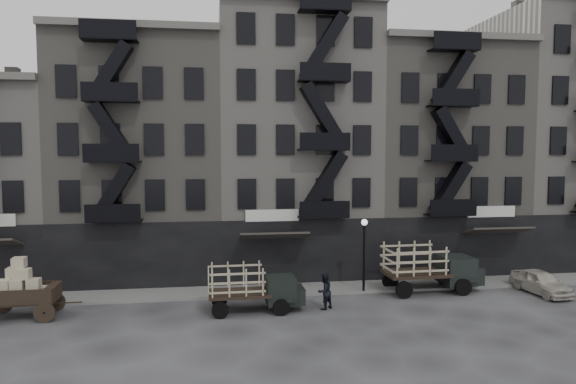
{
  "coord_description": "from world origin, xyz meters",
  "views": [
    {
      "loc": [
        -5.37,
        -25.33,
        8.09
      ],
      "look_at": [
        -1.18,
        4.0,
        5.76
      ],
      "focal_mm": 32.0,
      "sensor_mm": 36.0,
      "label": 1
    }
  ],
  "objects": [
    {
      "name": "ground",
      "position": [
        0.0,
        0.0,
        0.0
      ],
      "size": [
        140.0,
        140.0,
        0.0
      ],
      "primitive_type": "plane",
      "color": "#38383A",
      "rests_on": "ground"
    },
    {
      "name": "sidewalk",
      "position": [
        0.0,
        3.75,
        0.07
      ],
      "size": [
        55.0,
        2.5,
        0.15
      ],
      "primitive_type": "cube",
      "color": "slate",
      "rests_on": "ground"
    },
    {
      "name": "building_midwest",
      "position": [
        -10.0,
        9.83,
        7.5
      ],
      "size": [
        10.0,
        11.35,
        16.2
      ],
      "color": "slate",
      "rests_on": "ground"
    },
    {
      "name": "building_center",
      "position": [
        -0.0,
        9.82,
        8.5
      ],
      "size": [
        10.0,
        11.35,
        18.2
      ],
      "color": "#A09C93",
      "rests_on": "ground"
    },
    {
      "name": "building_mideast",
      "position": [
        10.0,
        9.83,
        7.5
      ],
      "size": [
        10.0,
        11.35,
        16.2
      ],
      "color": "slate",
      "rests_on": "ground"
    },
    {
      "name": "building_east",
      "position": [
        20.0,
        9.82,
        9.0
      ],
      "size": [
        10.0,
        11.35,
        19.2
      ],
      "color": "#A09C93",
      "rests_on": "ground"
    },
    {
      "name": "lamp_post",
      "position": [
        3.0,
        2.6,
        2.78
      ],
      "size": [
        0.36,
        0.36,
        4.28
      ],
      "color": "black",
      "rests_on": "ground"
    },
    {
      "name": "wagon",
      "position": [
        -14.8,
        0.67,
        1.68
      ],
      "size": [
        3.51,
        1.93,
        2.94
      ],
      "rotation": [
        0.0,
        0.0,
        0.02
      ],
      "color": "black",
      "rests_on": "ground"
    },
    {
      "name": "stake_truck_west",
      "position": [
        -3.52,
        0.16,
        1.37
      ],
      "size": [
        4.84,
        2.07,
        2.41
      ],
      "rotation": [
        0.0,
        0.0,
        0.01
      ],
      "color": "black",
      "rests_on": "ground"
    },
    {
      "name": "stake_truck_east",
      "position": [
        6.85,
        2.37,
        1.61
      ],
      "size": [
        5.68,
        2.48,
        2.82
      ],
      "rotation": [
        0.0,
        0.0,
        0.03
      ],
      "color": "black",
      "rests_on": "ground"
    },
    {
      "name": "car_east",
      "position": [
        13.0,
        1.09,
        0.67
      ],
      "size": [
        1.96,
        4.07,
        1.34
      ],
      "primitive_type": "imported",
      "rotation": [
        0.0,
        0.0,
        0.1
      ],
      "color": "beige",
      "rests_on": "ground"
    },
    {
      "name": "pedestrian_mid",
      "position": [
        0.14,
        0.0,
        0.93
      ],
      "size": [
        1.14,
        1.08,
        1.85
      ],
      "primitive_type": "imported",
      "rotation": [
        0.0,
        0.0,
        3.73
      ],
      "color": "black",
      "rests_on": "ground"
    }
  ]
}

